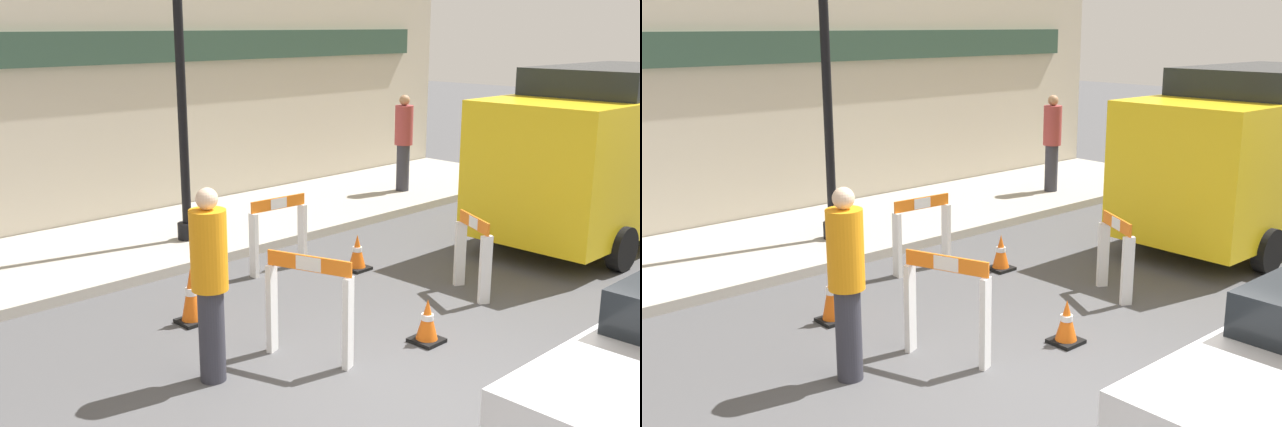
# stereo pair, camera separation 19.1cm
# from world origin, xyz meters

# --- Properties ---
(ground_plane) EXTENTS (60.00, 60.00, 0.00)m
(ground_plane) POSITION_xyz_m (0.00, 0.00, 0.00)
(ground_plane) COLOR #4C4C4F
(sidewalk_slab) EXTENTS (18.00, 2.84, 0.13)m
(sidewalk_slab) POSITION_xyz_m (0.00, 5.92, 0.07)
(sidewalk_slab) COLOR #ADA89E
(sidewalk_slab) RESTS_ON ground_plane
(storefront_facade) EXTENTS (18.00, 0.22, 5.50)m
(storefront_facade) POSITION_xyz_m (0.00, 7.41, 2.75)
(storefront_facade) COLOR #BCB29E
(storefront_facade) RESTS_ON ground_plane
(streetlamp_post) EXTENTS (0.44, 0.44, 4.95)m
(streetlamp_post) POSITION_xyz_m (1.13, 5.45, 3.33)
(streetlamp_post) COLOR black
(streetlamp_post) RESTS_ON sidewalk_slab
(barricade_0) EXTENTS (0.42, 0.88, 1.05)m
(barricade_0) POSITION_xyz_m (-0.13, 1.50, 0.57)
(barricade_0) COLOR white
(barricade_0) RESTS_ON ground_plane
(barricade_1) EXTENTS (0.45, 0.69, 0.97)m
(barricade_1) POSITION_xyz_m (2.51, 1.49, 0.51)
(barricade_1) COLOR white
(barricade_1) RESTS_ON ground_plane
(barricade_2) EXTENTS (0.85, 0.19, 0.99)m
(barricade_2) POSITION_xyz_m (1.40, 3.74, 0.54)
(barricade_2) COLOR white
(barricade_2) RESTS_ON ground_plane
(traffic_cone_0) EXTENTS (0.30, 0.30, 0.47)m
(traffic_cone_0) POSITION_xyz_m (1.01, 0.97, 0.22)
(traffic_cone_0) COLOR black
(traffic_cone_0) RESTS_ON ground_plane
(traffic_cone_1) EXTENTS (0.30, 0.30, 0.48)m
(traffic_cone_1) POSITION_xyz_m (2.18, 3.07, 0.23)
(traffic_cone_1) COLOR black
(traffic_cone_1) RESTS_ON ground_plane
(traffic_cone_2) EXTENTS (0.30, 0.30, 0.62)m
(traffic_cone_2) POSITION_xyz_m (-0.43, 3.05, 0.30)
(traffic_cone_2) COLOR black
(traffic_cone_2) RESTS_ON ground_plane
(person_worker) EXTENTS (0.39, 0.39, 1.79)m
(person_worker) POSITION_xyz_m (-1.06, 1.79, 0.97)
(person_worker) COLOR #33333D
(person_worker) RESTS_ON ground_plane
(person_pedestrian) EXTENTS (0.42, 0.42, 1.78)m
(person_pedestrian) POSITION_xyz_m (5.89, 5.44, 1.09)
(person_pedestrian) COLOR #33333D
(person_pedestrian) RESTS_ON sidewalk_slab
(work_van) EXTENTS (5.17, 2.11, 2.56)m
(work_van) POSITION_xyz_m (6.27, 1.62, 1.38)
(work_van) COLOR yellow
(work_van) RESTS_ON ground_plane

